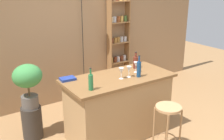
# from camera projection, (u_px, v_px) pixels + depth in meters

# --- Properties ---
(back_wall) EXTENTS (6.40, 0.10, 2.80)m
(back_wall) POSITION_uv_depth(u_px,v_px,m) (69.00, 29.00, 5.11)
(back_wall) COLOR #997551
(back_wall) RESTS_ON ground
(kitchen_counter) EXTENTS (1.62, 0.77, 0.95)m
(kitchen_counter) POSITION_uv_depth(u_px,v_px,m) (118.00, 106.00, 4.10)
(kitchen_counter) COLOR #A87F51
(kitchen_counter) RESTS_ON ground
(bar_stool) EXTENTS (0.35, 0.35, 0.70)m
(bar_stool) POSITION_uv_depth(u_px,v_px,m) (168.00, 118.00, 3.65)
(bar_stool) COLOR #997047
(bar_stool) RESTS_ON ground
(spice_shelf) EXTENTS (0.47, 0.18, 2.09)m
(spice_shelf) POSITION_uv_depth(u_px,v_px,m) (118.00, 42.00, 5.64)
(spice_shelf) COLOR olive
(spice_shelf) RESTS_ON ground
(plant_stool) EXTENTS (0.30, 0.30, 0.50)m
(plant_stool) POSITION_uv_depth(u_px,v_px,m) (32.00, 122.00, 4.10)
(plant_stool) COLOR #2D2823
(plant_stool) RESTS_ON ground
(potted_plant) EXTENTS (0.42, 0.38, 0.66)m
(potted_plant) POSITION_uv_depth(u_px,v_px,m) (28.00, 80.00, 3.88)
(potted_plant) COLOR #514C47
(potted_plant) RESTS_ON plant_stool
(bottle_vinegar) EXTENTS (0.08, 0.08, 0.27)m
(bottle_vinegar) POSITION_uv_depth(u_px,v_px,m) (136.00, 62.00, 4.30)
(bottle_vinegar) COLOR #5B2319
(bottle_vinegar) RESTS_ON kitchen_counter
(bottle_soda_blue) EXTENTS (0.06, 0.06, 0.32)m
(bottle_soda_blue) POSITION_uv_depth(u_px,v_px,m) (139.00, 69.00, 3.91)
(bottle_soda_blue) COLOR navy
(bottle_soda_blue) RESTS_ON kitchen_counter
(bottle_sauce_amber) EXTENTS (0.06, 0.06, 0.30)m
(bottle_sauce_amber) POSITION_uv_depth(u_px,v_px,m) (91.00, 82.00, 3.45)
(bottle_sauce_amber) COLOR #236638
(bottle_sauce_amber) RESTS_ON kitchen_counter
(wine_glass_left) EXTENTS (0.07, 0.07, 0.16)m
(wine_glass_left) POSITION_uv_depth(u_px,v_px,m) (121.00, 71.00, 3.84)
(wine_glass_left) COLOR silver
(wine_glass_left) RESTS_ON kitchen_counter
(wine_glass_center) EXTENTS (0.07, 0.07, 0.16)m
(wine_glass_center) POSITION_uv_depth(u_px,v_px,m) (136.00, 65.00, 4.10)
(wine_glass_center) COLOR silver
(wine_glass_center) RESTS_ON kitchen_counter
(wine_glass_right) EXTENTS (0.07, 0.07, 0.16)m
(wine_glass_right) POSITION_uv_depth(u_px,v_px,m) (129.00, 69.00, 3.90)
(wine_glass_right) COLOR silver
(wine_glass_right) RESTS_ON kitchen_counter
(cookbook) EXTENTS (0.22, 0.16, 0.03)m
(cookbook) POSITION_uv_depth(u_px,v_px,m) (68.00, 79.00, 3.82)
(cookbook) COLOR navy
(cookbook) RESTS_ON kitchen_counter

